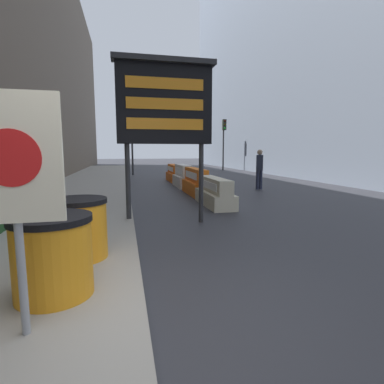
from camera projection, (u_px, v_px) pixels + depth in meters
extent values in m
plane|color=#2D2D33|center=(148.00, 331.00, 2.56)|extent=(120.00, 120.00, 0.00)
cylinder|color=orange|center=(53.00, 259.00, 2.83)|extent=(0.71, 0.71, 0.72)
cylinder|color=black|center=(51.00, 219.00, 2.78)|extent=(0.74, 0.74, 0.06)
cylinder|color=orange|center=(78.00, 231.00, 3.85)|extent=(0.71, 0.71, 0.72)
cylinder|color=black|center=(77.00, 201.00, 3.80)|extent=(0.74, 0.74, 0.06)
cylinder|color=gray|center=(20.00, 249.00, 2.18)|extent=(0.06, 0.06, 1.33)
cube|color=beige|center=(12.00, 158.00, 2.07)|extent=(0.67, 0.04, 0.92)
cylinder|color=red|center=(10.00, 158.00, 2.05)|extent=(0.40, 0.01, 0.40)
cylinder|color=#28282B|center=(128.00, 185.00, 6.06)|extent=(0.10, 0.10, 1.67)
cylinder|color=#28282B|center=(201.00, 184.00, 6.39)|extent=(0.10, 0.10, 1.67)
cube|color=black|center=(165.00, 105.00, 6.01)|extent=(1.91, 0.24, 1.55)
cube|color=#28282B|center=(165.00, 61.00, 5.83)|extent=(2.03, 0.34, 0.10)
cube|color=orange|center=(165.00, 83.00, 5.83)|extent=(1.53, 0.02, 0.22)
cube|color=orange|center=(165.00, 104.00, 5.88)|extent=(1.53, 0.02, 0.22)
cube|color=orange|center=(166.00, 124.00, 5.94)|extent=(1.53, 0.02, 0.22)
cube|color=beige|center=(215.00, 199.00, 8.47)|extent=(0.64, 2.07, 0.39)
cube|color=beige|center=(215.00, 185.00, 8.41)|extent=(0.39, 2.07, 0.39)
cube|color=white|center=(208.00, 185.00, 8.37)|extent=(0.02, 1.66, 0.20)
cube|color=orange|center=(196.00, 188.00, 10.66)|extent=(0.58, 2.17, 0.46)
cube|color=orange|center=(196.00, 175.00, 10.60)|extent=(0.35, 2.17, 0.46)
cube|color=white|center=(191.00, 175.00, 10.56)|extent=(0.02, 1.74, 0.23)
cube|color=silver|center=(183.00, 181.00, 12.96)|extent=(0.63, 1.90, 0.47)
cube|color=silver|center=(183.00, 170.00, 12.89)|extent=(0.38, 1.90, 0.47)
cube|color=white|center=(178.00, 170.00, 12.85)|extent=(0.02, 1.52, 0.24)
cube|color=orange|center=(174.00, 177.00, 15.33)|extent=(0.56, 2.04, 0.43)
cube|color=orange|center=(174.00, 169.00, 15.27)|extent=(0.33, 2.04, 0.43)
cube|color=white|center=(170.00, 169.00, 15.23)|extent=(0.02, 1.63, 0.21)
cube|color=black|center=(224.00, 204.00, 8.61)|extent=(0.39, 0.39, 0.04)
cone|color=orange|center=(225.00, 192.00, 8.56)|extent=(0.31, 0.31, 0.66)
cylinder|color=white|center=(225.00, 191.00, 8.55)|extent=(0.18, 0.18, 0.09)
cube|color=black|center=(191.00, 180.00, 15.85)|extent=(0.39, 0.39, 0.04)
cone|color=orange|center=(191.00, 173.00, 15.81)|extent=(0.31, 0.31, 0.65)
cylinder|color=white|center=(191.00, 173.00, 15.80)|extent=(0.18, 0.18, 0.09)
cylinder|color=#2D2D30|center=(132.00, 142.00, 19.23)|extent=(0.12, 0.12, 4.22)
cube|color=#23281E|center=(131.00, 115.00, 18.85)|extent=(0.28, 0.28, 0.84)
sphere|color=#360605|center=(131.00, 110.00, 18.67)|extent=(0.15, 0.15, 0.15)
sphere|color=#392C06|center=(132.00, 115.00, 18.71)|extent=(0.15, 0.15, 0.15)
sphere|color=green|center=(132.00, 119.00, 18.74)|extent=(0.15, 0.15, 0.15)
cylinder|color=#2D2D30|center=(223.00, 145.00, 24.18)|extent=(0.12, 0.12, 4.04)
cube|color=#23281E|center=(224.00, 125.00, 23.81)|extent=(0.28, 0.28, 0.84)
sphere|color=#360605|center=(225.00, 121.00, 23.63)|extent=(0.15, 0.15, 0.15)
sphere|color=#392C06|center=(225.00, 125.00, 23.66)|extent=(0.15, 0.15, 0.15)
sphere|color=green|center=(225.00, 128.00, 23.70)|extent=(0.15, 0.15, 0.15)
cylinder|color=#23283D|center=(257.00, 180.00, 12.05)|extent=(0.13, 0.13, 0.77)
cylinder|color=#23283D|center=(261.00, 180.00, 12.08)|extent=(0.13, 0.13, 0.77)
cube|color=#232838|center=(260.00, 163.00, 11.98)|extent=(0.39, 0.48, 0.61)
sphere|color=#9D8166|center=(260.00, 152.00, 11.92)|extent=(0.21, 0.21, 0.21)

